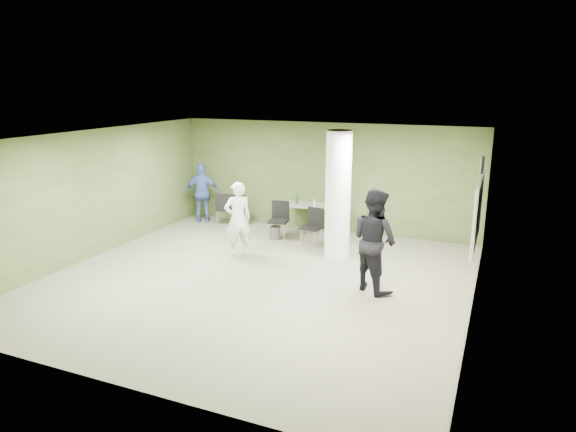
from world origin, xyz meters
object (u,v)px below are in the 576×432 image
at_px(chair_back_left, 224,206).
at_px(woman_white, 238,219).
at_px(man_black, 374,240).
at_px(man_blue, 203,193).
at_px(folding_table, 312,206).

distance_m(chair_back_left, woman_white, 2.58).
distance_m(woman_white, man_black, 3.37).
bearing_deg(chair_back_left, man_blue, -24.20).
bearing_deg(man_black, folding_table, -19.60).
bearing_deg(chair_back_left, woman_white, 107.36).
relative_size(folding_table, woman_white, 0.97).
bearing_deg(chair_back_left, man_black, 129.94).
xyz_separation_m(chair_back_left, woman_white, (1.53, -2.05, 0.31)).
xyz_separation_m(folding_table, man_blue, (-3.12, -0.24, 0.14)).
distance_m(folding_table, man_blue, 3.13).
relative_size(folding_table, chair_back_left, 1.80).
relative_size(chair_back_left, woman_white, 0.54).
height_order(chair_back_left, man_black, man_black).
relative_size(chair_back_left, man_black, 0.47).
height_order(folding_table, chair_back_left, folding_table).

